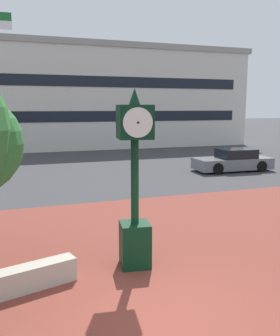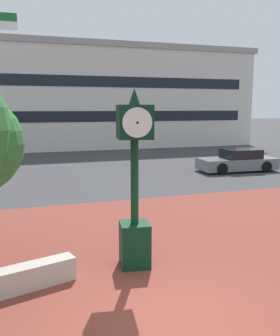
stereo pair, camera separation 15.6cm
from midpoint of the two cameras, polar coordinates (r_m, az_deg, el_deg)
name	(u,v)px [view 1 (the left image)]	position (r m, az deg, el deg)	size (l,w,h in m)	color
ground_plane	(165,319)	(6.95, 3.22, -22.37)	(200.00, 200.00, 0.00)	#38383A
plaza_brick_paving	(129,269)	(8.71, -2.29, -15.39)	(44.00, 12.24, 0.01)	brown
street_clock	(135,184)	(8.28, -1.36, -2.53)	(0.84, 0.88, 4.07)	black
car_street_mid	(233,161)	(21.99, 14.10, 1.06)	(4.55, 2.01, 1.28)	slate
civic_building	(79,98)	(37.07, -9.54, 10.75)	(31.25, 11.44, 9.19)	beige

